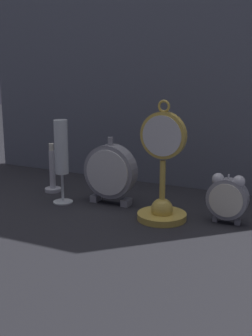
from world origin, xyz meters
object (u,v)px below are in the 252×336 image
at_px(pocket_watch_on_stand, 162,182).
at_px(alarm_clock_twin_bell, 227,196).
at_px(brass_candlestick, 52,176).
at_px(mantel_clock_silver, 110,172).
at_px(champagne_flute, 61,154).

height_order(pocket_watch_on_stand, alarm_clock_twin_bell, pocket_watch_on_stand).
relative_size(pocket_watch_on_stand, brass_candlestick, 2.04).
distance_m(mantel_clock_silver, brass_candlestick, 0.21).
distance_m(mantel_clock_silver, champagne_flute, 0.14).
bearing_deg(mantel_clock_silver, champagne_flute, -158.29).
bearing_deg(mantel_clock_silver, pocket_watch_on_stand, -17.83).
xyz_separation_m(mantel_clock_silver, brass_candlestick, (-0.20, 0.03, -0.04)).
height_order(alarm_clock_twin_bell, champagne_flute, champagne_flute).
distance_m(alarm_clock_twin_bell, brass_candlestick, 0.52).
xyz_separation_m(alarm_clock_twin_bell, champagne_flute, (-0.44, -0.04, 0.07)).
bearing_deg(brass_candlestick, alarm_clock_twin_bell, -4.08).
bearing_deg(brass_candlestick, mantel_clock_silver, -7.24).
xyz_separation_m(alarm_clock_twin_bell, brass_candlestick, (-0.52, 0.04, -0.02)).
xyz_separation_m(pocket_watch_on_stand, mantel_clock_silver, (-0.17, 0.05, -0.01)).
relative_size(pocket_watch_on_stand, alarm_clock_twin_bell, 2.42).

